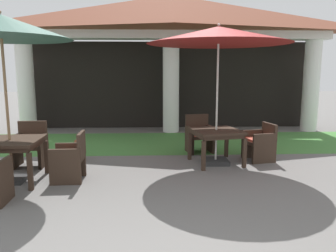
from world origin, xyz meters
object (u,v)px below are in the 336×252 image
object	(u,v)px
patio_umbrella_mid_right	(219,36)
terracotta_urn	(77,151)
patio_chair_mid_right_north	(199,135)
patio_umbrella_mid_left	(1,28)
patio_table_mid_left	(10,145)
patio_chair_mid_left_north	(30,146)
patio_chair_mid_left_east	(70,159)
patio_table_mid_right	(216,134)
patio_chair_mid_right_east	(260,143)

from	to	relation	value
patio_umbrella_mid_right	terracotta_urn	world-z (taller)	patio_umbrella_mid_right
patio_umbrella_mid_right	patio_chair_mid_right_north	world-z (taller)	patio_umbrella_mid_right
patio_umbrella_mid_left	patio_table_mid_left	bearing A→B (deg)	90.00
patio_umbrella_mid_right	terracotta_urn	xyz separation A→B (m)	(-2.97, 0.45, -2.39)
patio_umbrella_mid_right	patio_chair_mid_right_north	bearing A→B (deg)	101.94
patio_chair_mid_left_north	patio_chair_mid_right_north	world-z (taller)	patio_chair_mid_left_north
patio_chair_mid_left_east	patio_umbrella_mid_right	xyz separation A→B (m)	(2.74, 0.98, 2.18)
patio_chair_mid_left_north	patio_umbrella_mid_right	distance (m)	4.35
patio_umbrella_mid_left	patio_chair_mid_left_east	xyz separation A→B (m)	(1.00, 0.04, -2.20)
patio_table_mid_right	terracotta_urn	distance (m)	3.03
patio_umbrella_mid_right	patio_chair_mid_right_north	distance (m)	2.40
patio_chair_mid_left_east	patio_table_mid_left	bearing A→B (deg)	90.00
patio_umbrella_mid_left	patio_chair_mid_right_east	bearing A→B (deg)	14.49
patio_chair_mid_left_north	terracotta_urn	xyz separation A→B (m)	(0.81, 0.47, -0.23)
patio_chair_mid_left_north	terracotta_urn	bearing A→B (deg)	-151.96
patio_table_mid_right	terracotta_urn	size ratio (longest dim) A/B	2.53
patio_chair_mid_left_east	patio_table_mid_right	world-z (taller)	patio_chair_mid_left_east
patio_chair_mid_right_east	patio_umbrella_mid_right	bearing A→B (deg)	90.00
patio_chair_mid_left_east	patio_chair_mid_right_north	distance (m)	3.21
patio_umbrella_mid_left	patio_umbrella_mid_right	size ratio (longest dim) A/B	1.01
patio_chair_mid_right_east	patio_chair_mid_right_north	world-z (taller)	patio_chair_mid_right_north
patio_umbrella_mid_left	patio_table_mid_right	distance (m)	4.35
patio_table_mid_right	patio_table_mid_left	bearing A→B (deg)	-164.84
patio_chair_mid_right_north	patio_chair_mid_right_east	bearing A→B (deg)	134.79
patio_chair_mid_left_east	patio_umbrella_mid_right	world-z (taller)	patio_umbrella_mid_right
patio_umbrella_mid_left	terracotta_urn	world-z (taller)	patio_umbrella_mid_left
patio_table_mid_left	patio_table_mid_right	distance (m)	3.87
patio_umbrella_mid_right	patio_chair_mid_left_east	bearing A→B (deg)	-160.41
patio_table_mid_left	patio_chair_mid_left_north	bearing A→B (deg)	92.09
patio_umbrella_mid_left	patio_chair_mid_right_north	xyz separation A→B (m)	(3.53, 2.01, -2.19)
patio_table_mid_left	patio_chair_mid_right_north	xyz separation A→B (m)	(3.53, 2.01, -0.25)
patio_umbrella_mid_left	patio_umbrella_mid_right	world-z (taller)	patio_umbrella_mid_left
patio_table_mid_left	terracotta_urn	world-z (taller)	patio_table_mid_left
patio_chair_mid_left_east	patio_chair_mid_right_east	size ratio (longest dim) A/B	1.07
patio_umbrella_mid_right	patio_chair_mid_right_east	xyz separation A→B (m)	(0.99, 0.21, -2.19)
patio_chair_mid_right_north	patio_table_mid_left	bearing A→B (deg)	17.72
patio_chair_mid_left_east	terracotta_urn	xyz separation A→B (m)	(-0.22, 1.43, -0.21)
patio_table_mid_left	terracotta_urn	distance (m)	1.72
patio_chair_mid_left_east	terracotta_urn	distance (m)	1.46
patio_table_mid_left	terracotta_urn	bearing A→B (deg)	62.28
patio_table_mid_right	patio_chair_mid_right_north	world-z (taller)	patio_chair_mid_right_north
patio_table_mid_left	patio_table_mid_right	size ratio (longest dim) A/B	0.94
patio_chair_mid_left_north	patio_chair_mid_right_east	distance (m)	4.77
patio_chair_mid_left_north	terracotta_urn	distance (m)	0.96
patio_chair_mid_right_north	patio_chair_mid_left_north	bearing A→B (deg)	3.90
patio_table_mid_left	patio_umbrella_mid_left	world-z (taller)	patio_umbrella_mid_left
patio_umbrella_mid_left	patio_umbrella_mid_right	distance (m)	3.87
patio_chair_mid_left_east	patio_table_mid_right	distance (m)	2.92
patio_umbrella_mid_right	patio_table_mid_right	bearing A→B (deg)	0.00
patio_table_mid_right	terracotta_urn	bearing A→B (deg)	171.30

